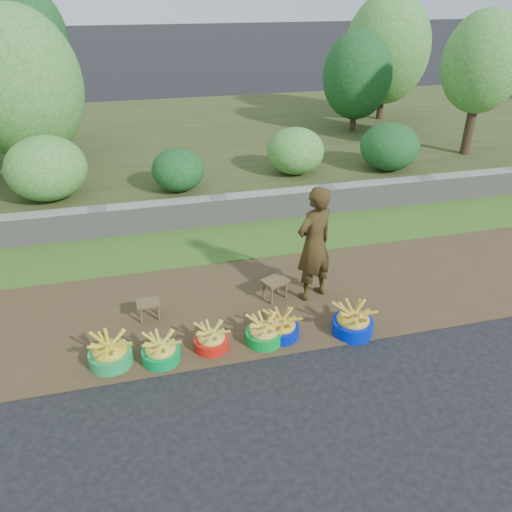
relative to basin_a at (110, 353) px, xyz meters
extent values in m
plane|color=black|center=(2.03, -0.37, -0.18)|extent=(120.00, 120.00, 0.00)
cube|color=#4B3722|center=(2.03, 0.88, -0.17)|extent=(80.00, 2.50, 0.02)
cube|color=#3D6A22|center=(2.03, 2.88, -0.16)|extent=(80.00, 1.50, 0.04)
cube|color=gray|center=(2.03, 3.73, 0.10)|extent=(80.00, 0.35, 0.55)
cube|color=#3E4721|center=(2.03, 8.63, 0.07)|extent=(80.00, 10.00, 0.50)
cylinder|color=#35251B|center=(-1.54, 6.68, 0.83)|extent=(0.17, 0.17, 1.01)
ellipsoid|color=#4E963B|center=(-1.54, 6.68, 2.09)|extent=(2.53, 2.53, 3.17)
cylinder|color=#35251B|center=(-1.52, 8.72, 1.33)|extent=(0.26, 0.26, 2.01)
ellipsoid|color=#1B5221|center=(-1.52, 8.72, 2.88)|extent=(1.81, 1.81, 2.26)
cylinder|color=#35251B|center=(6.62, 7.83, 0.79)|extent=(0.16, 0.16, 0.93)
ellipsoid|color=#1B5221|center=(6.62, 7.83, 1.80)|extent=(1.84, 1.84, 2.30)
cylinder|color=#35251B|center=(8.01, 8.97, 0.95)|extent=(0.19, 0.19, 1.25)
ellipsoid|color=#4E963B|center=(8.01, 8.97, 2.30)|extent=(2.44, 2.44, 3.05)
cylinder|color=#35251B|center=(8.39, 5.17, 1.10)|extent=(0.22, 0.22, 1.56)
ellipsoid|color=#4E963B|center=(8.39, 5.17, 2.41)|extent=(1.78, 1.78, 2.23)
ellipsoid|color=#1B5221|center=(6.02, 4.58, 0.84)|extent=(1.28, 1.28, 1.03)
ellipsoid|color=#4E963B|center=(-1.05, 4.61, 0.92)|extent=(1.50, 1.50, 1.20)
ellipsoid|color=#1B5221|center=(1.39, 4.44, 0.74)|extent=(1.04, 1.04, 0.83)
ellipsoid|color=#4E963B|center=(3.94, 4.85, 0.82)|extent=(1.23, 1.23, 0.98)
cylinder|color=green|center=(0.00, 0.00, -0.08)|extent=(0.53, 0.53, 0.19)
ellipsoid|color=gold|center=(0.00, 0.00, 0.07)|extent=(0.47, 0.47, 0.30)
cylinder|color=#00923F|center=(0.60, -0.09, -0.09)|extent=(0.48, 0.48, 0.17)
ellipsoid|color=gold|center=(0.60, -0.09, 0.04)|extent=(0.42, 0.42, 0.27)
cylinder|color=red|center=(1.25, -0.01, -0.10)|extent=(0.45, 0.45, 0.16)
ellipsoid|color=gold|center=(1.25, -0.01, 0.03)|extent=(0.39, 0.39, 0.26)
cylinder|color=#039930|center=(1.94, -0.05, -0.09)|extent=(0.49, 0.49, 0.17)
ellipsoid|color=#EEB647|center=(1.94, -0.05, 0.05)|extent=(0.43, 0.43, 0.28)
cylinder|color=#0118C4|center=(2.18, 0.00, -0.09)|extent=(0.48, 0.48, 0.17)
ellipsoid|color=gold|center=(2.18, 0.00, 0.04)|extent=(0.42, 0.42, 0.27)
cylinder|color=#001CCE|center=(3.14, -0.14, -0.08)|extent=(0.55, 0.55, 0.20)
ellipsoid|color=gold|center=(3.14, -0.14, 0.08)|extent=(0.48, 0.48, 0.31)
cube|color=brown|center=(0.52, 0.83, 0.10)|extent=(0.32, 0.25, 0.04)
cylinder|color=brown|center=(0.40, 0.75, -0.04)|extent=(0.03, 0.03, 0.24)
cylinder|color=brown|center=(0.64, 0.76, -0.04)|extent=(0.03, 0.03, 0.24)
cylinder|color=brown|center=(0.40, 0.91, -0.04)|extent=(0.03, 0.03, 0.24)
cylinder|color=brown|center=(0.63, 0.92, -0.04)|extent=(0.03, 0.03, 0.24)
cube|color=brown|center=(2.36, 0.89, 0.14)|extent=(0.44, 0.40, 0.04)
cylinder|color=brown|center=(2.27, 0.75, -0.02)|extent=(0.04, 0.04, 0.27)
cylinder|color=brown|center=(2.52, 0.86, -0.02)|extent=(0.04, 0.04, 0.27)
cylinder|color=brown|center=(2.19, 0.93, -0.02)|extent=(0.04, 0.04, 0.27)
cylinder|color=brown|center=(2.44, 1.04, -0.02)|extent=(0.04, 0.04, 0.27)
imported|color=black|center=(2.90, 0.83, 0.71)|extent=(0.74, 0.63, 1.73)
camera|label=1|loc=(0.55, -5.06, 3.96)|focal=35.00mm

